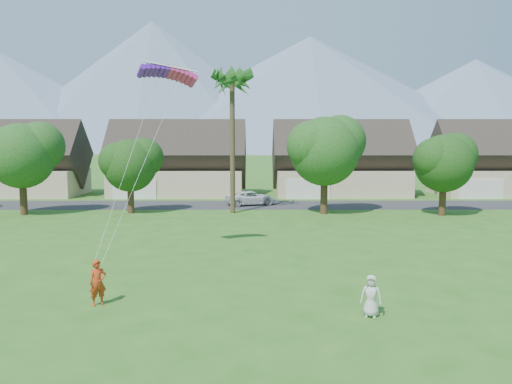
{
  "coord_description": "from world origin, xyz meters",
  "views": [
    {
      "loc": [
        -0.08,
        -15.22,
        6.43
      ],
      "look_at": [
        0.0,
        10.0,
        3.8
      ],
      "focal_mm": 35.0,
      "sensor_mm": 36.0,
      "label": 1
    }
  ],
  "objects_px": {
    "kite_flyer": "(98,283)",
    "parafoil_kite": "(168,72)",
    "watcher": "(371,296)",
    "parked_car": "(251,198)"
  },
  "relations": [
    {
      "from": "parked_car",
      "to": "watcher",
      "type": "bearing_deg",
      "value": 168.66
    },
    {
      "from": "parked_car",
      "to": "kite_flyer",
      "type": "bearing_deg",
      "value": 149.59
    },
    {
      "from": "kite_flyer",
      "to": "parked_car",
      "type": "height_order",
      "value": "kite_flyer"
    },
    {
      "from": "kite_flyer",
      "to": "parked_car",
      "type": "bearing_deg",
      "value": 47.24
    },
    {
      "from": "parked_car",
      "to": "parafoil_kite",
      "type": "bearing_deg",
      "value": 149.56
    },
    {
      "from": "watcher",
      "to": "parafoil_kite",
      "type": "distance_m",
      "value": 15.82
    },
    {
      "from": "kite_flyer",
      "to": "watcher",
      "type": "bearing_deg",
      "value": -39.0
    },
    {
      "from": "parked_car",
      "to": "parafoil_kite",
      "type": "distance_m",
      "value": 24.52
    },
    {
      "from": "kite_flyer",
      "to": "parafoil_kite",
      "type": "relative_size",
      "value": 0.55
    },
    {
      "from": "watcher",
      "to": "parked_car",
      "type": "height_order",
      "value": "watcher"
    }
  ]
}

